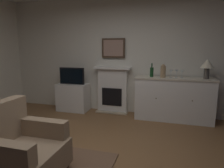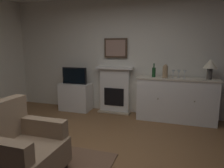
# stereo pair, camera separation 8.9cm
# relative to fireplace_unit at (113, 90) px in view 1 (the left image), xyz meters

# --- Properties ---
(wall_rear) EXTENTS (6.19, 0.06, 2.71)m
(wall_rear) POSITION_rel_fireplace_unit_xyz_m (0.35, 0.13, 0.81)
(wall_rear) COLOR silver
(wall_rear) RESTS_ON ground_plane
(fireplace_unit) EXTENTS (0.87, 0.30, 1.10)m
(fireplace_unit) POSITION_rel_fireplace_unit_xyz_m (0.00, 0.00, 0.00)
(fireplace_unit) COLOR white
(fireplace_unit) RESTS_ON ground_plane
(framed_picture) EXTENTS (0.55, 0.04, 0.45)m
(framed_picture) POSITION_rel_fireplace_unit_xyz_m (-0.00, 0.05, 0.98)
(framed_picture) COLOR #473323
(sideboard_cabinet) EXTENTS (1.62, 0.49, 0.92)m
(sideboard_cabinet) POSITION_rel_fireplace_unit_xyz_m (1.39, -0.18, -0.09)
(sideboard_cabinet) COLOR white
(sideboard_cabinet) RESTS_ON ground_plane
(table_lamp) EXTENTS (0.26, 0.26, 0.40)m
(table_lamp) POSITION_rel_fireplace_unit_xyz_m (2.00, -0.18, 0.65)
(table_lamp) COLOR #4C4742
(table_lamp) RESTS_ON sideboard_cabinet
(wine_bottle) EXTENTS (0.08, 0.08, 0.29)m
(wine_bottle) POSITION_rel_fireplace_unit_xyz_m (0.92, -0.17, 0.48)
(wine_bottle) COLOR #193F1E
(wine_bottle) RESTS_ON sideboard_cabinet
(wine_glass_left) EXTENTS (0.07, 0.07, 0.16)m
(wine_glass_left) POSITION_rel_fireplace_unit_xyz_m (1.32, -0.21, 0.50)
(wine_glass_left) COLOR silver
(wine_glass_left) RESTS_ON sideboard_cabinet
(wine_glass_center) EXTENTS (0.07, 0.07, 0.16)m
(wine_glass_center) POSITION_rel_fireplace_unit_xyz_m (1.43, -0.15, 0.50)
(wine_glass_center) COLOR silver
(wine_glass_center) RESTS_ON sideboard_cabinet
(wine_glass_right) EXTENTS (0.07, 0.07, 0.16)m
(wine_glass_right) POSITION_rel_fireplace_unit_xyz_m (1.54, -0.18, 0.50)
(wine_glass_right) COLOR silver
(wine_glass_right) RESTS_ON sideboard_cabinet
(vase_decorative) EXTENTS (0.11, 0.11, 0.28)m
(vase_decorative) POSITION_rel_fireplace_unit_xyz_m (1.16, -0.23, 0.51)
(vase_decorative) COLOR #9E7F5B
(vase_decorative) RESTS_ON sideboard_cabinet
(tv_cabinet) EXTENTS (0.75, 0.42, 0.67)m
(tv_cabinet) POSITION_rel_fireplace_unit_xyz_m (-0.98, -0.16, -0.21)
(tv_cabinet) COLOR white
(tv_cabinet) RESTS_ON ground_plane
(tv_set) EXTENTS (0.62, 0.07, 0.40)m
(tv_set) POSITION_rel_fireplace_unit_xyz_m (-0.98, -0.19, 0.32)
(tv_set) COLOR black
(tv_set) RESTS_ON tv_cabinet
(armchair) EXTENTS (0.81, 0.78, 0.92)m
(armchair) POSITION_rel_fireplace_unit_xyz_m (-0.34, -2.74, -0.17)
(armchair) COLOR #8C7259
(armchair) RESTS_ON ground_plane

